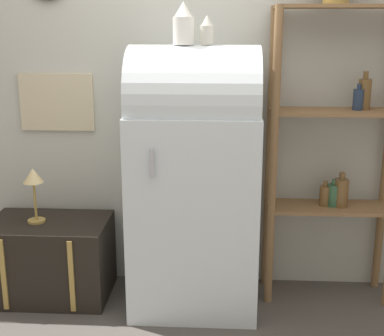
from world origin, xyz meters
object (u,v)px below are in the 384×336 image
Objects in this scene: suitcase_trunk at (50,258)px; vase_left at (183,25)px; refrigerator at (194,176)px; vase_center at (207,31)px; desk_lamp at (34,182)px.

suitcase_trunk is 1.70m from vase_left.
vase_center reaches higher than refrigerator.
refrigerator reaches higher than desk_lamp.
vase_center reaches higher than desk_lamp.
vase_left is (0.87, -0.04, 1.45)m from suitcase_trunk.
suitcase_trunk is at bearing 9.72° from desk_lamp.
suitcase_trunk is 0.52m from desk_lamp.
refrigerator is 1.00m from desk_lamp.
vase_center is at bearing -1.65° from suitcase_trunk.
suitcase_trunk is 2.16× the size of desk_lamp.
desk_lamp is at bearing 178.00° from vase_left.
vase_left is 1.44× the size of vase_center.
suitcase_trunk is (-0.93, 0.03, -0.57)m from refrigerator.
refrigerator is 6.83× the size of vase_left.
vase_left reaches higher than suitcase_trunk.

